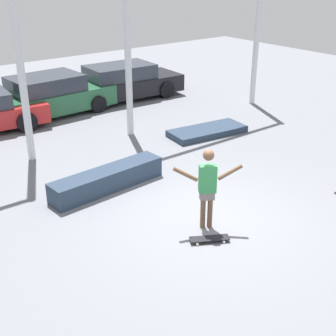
{
  "coord_description": "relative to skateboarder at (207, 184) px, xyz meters",
  "views": [
    {
      "loc": [
        -5.95,
        -6.26,
        5.09
      ],
      "look_at": [
        -0.09,
        1.27,
        0.77
      ],
      "focal_mm": 50.0,
      "sensor_mm": 36.0,
      "label": 1
    }
  ],
  "objects": [
    {
      "name": "ground_plane",
      "position": [
        0.23,
        0.19,
        -0.98
      ],
      "size": [
        36.0,
        36.0,
        0.0
      ],
      "primitive_type": "plane",
      "color": "slate"
    },
    {
      "name": "skateboarder",
      "position": [
        0.0,
        0.0,
        0.0
      ],
      "size": [
        1.23,
        0.8,
        1.72
      ],
      "rotation": [
        0.0,
        0.0,
        -0.55
      ],
      "color": "brown",
      "rests_on": "ground_plane"
    },
    {
      "name": "skateboard",
      "position": [
        -0.31,
        -0.45,
        -0.92
      ],
      "size": [
        0.78,
        0.57,
        0.08
      ],
      "rotation": [
        0.0,
        0.0,
        -0.52
      ],
      "color": "black",
      "rests_on": "ground_plane"
    },
    {
      "name": "grind_box",
      "position": [
        -0.69,
        2.74,
        -0.73
      ],
      "size": [
        2.96,
        0.81,
        0.5
      ],
      "primitive_type": "cube",
      "rotation": [
        0.0,
        0.0,
        0.07
      ],
      "color": "#28384C",
      "rests_on": "ground_plane"
    },
    {
      "name": "manual_pad",
      "position": [
        3.76,
        4.09,
        -0.89
      ],
      "size": [
        2.57,
        1.31,
        0.2
      ],
      "primitive_type": "cube",
      "rotation": [
        0.0,
        0.0,
        -0.13
      ],
      "color": "#28384C",
      "rests_on": "ground_plane"
    },
    {
      "name": "canopy_support_right",
      "position": [
        4.63,
        5.59,
        2.85
      ],
      "size": [
        5.74,
        0.2,
        6.32
      ],
      "color": "silver",
      "rests_on": "ground_plane"
    },
    {
      "name": "parked_car_green",
      "position": [
        0.79,
        9.01,
        -0.32
      ],
      "size": [
        4.4,
        2.15,
        1.39
      ],
      "rotation": [
        0.0,
        0.0,
        0.05
      ],
      "color": "#28603D",
      "rests_on": "ground_plane"
    },
    {
      "name": "parked_car_black",
      "position": [
        3.89,
        9.1,
        -0.33
      ],
      "size": [
        4.63,
        2.07,
        1.35
      ],
      "rotation": [
        0.0,
        0.0,
        -0.06
      ],
      "color": "black",
      "rests_on": "ground_plane"
    }
  ]
}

